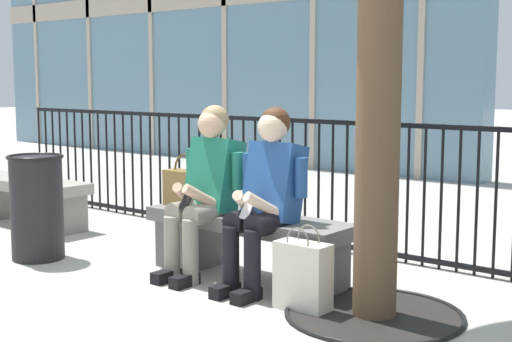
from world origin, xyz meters
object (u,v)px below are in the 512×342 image
at_px(stone_bench, 247,240).
at_px(handbag_on_bench, 187,187).
at_px(seated_person_companion, 266,193).
at_px(stone_bench_far, 24,197).
at_px(seated_person_with_phone, 206,185).
at_px(shopping_bag, 303,276).
at_px(trash_can, 37,206).

relative_size(stone_bench, handbag_on_bench, 4.03).
xyz_separation_m(seated_person_companion, stone_bench_far, (-3.15, 0.22, -0.38)).
xyz_separation_m(seated_person_with_phone, shopping_bag, (1.00, -0.22, -0.44)).
height_order(handbag_on_bench, trash_can, handbag_on_bench).
relative_size(handbag_on_bench, shopping_bag, 0.77).
height_order(stone_bench, seated_person_with_phone, seated_person_with_phone).
height_order(stone_bench, handbag_on_bench, handbag_on_bench).
xyz_separation_m(handbag_on_bench, shopping_bag, (1.31, -0.34, -0.38)).
bearing_deg(seated_person_with_phone, shopping_bag, -12.21).
bearing_deg(handbag_on_bench, stone_bench, 0.99).
relative_size(stone_bench, seated_person_with_phone, 1.32).
height_order(shopping_bag, trash_can, trash_can).
xyz_separation_m(handbag_on_bench, stone_bench_far, (-2.30, 0.10, -0.32)).
bearing_deg(seated_person_companion, trash_can, -165.68).
height_order(handbag_on_bench, shopping_bag, handbag_on_bench).
bearing_deg(seated_person_companion, shopping_bag, -25.37).
bearing_deg(shopping_bag, handbag_on_bench, 165.63).
bearing_deg(trash_can, seated_person_companion, 14.32).
distance_m(seated_person_with_phone, stone_bench_far, 2.64).
xyz_separation_m(seated_person_with_phone, handbag_on_bench, (-0.31, 0.12, -0.06)).
bearing_deg(handbag_on_bench, stone_bench_far, 177.56).
xyz_separation_m(stone_bench, handbag_on_bench, (-0.58, -0.01, 0.32)).
relative_size(seated_person_companion, trash_can, 1.49).
distance_m(stone_bench_far, trash_can, 1.45).
height_order(stone_bench, stone_bench_far, same).
xyz_separation_m(stone_bench, trash_can, (-1.62, -0.61, 0.15)).
bearing_deg(handbag_on_bench, trash_can, -149.89).
distance_m(seated_person_companion, trash_can, 1.96).
distance_m(seated_person_companion, handbag_on_bench, 0.86).
bearing_deg(trash_can, stone_bench_far, 151.01).
bearing_deg(stone_bench_far, seated_person_companion, -3.94).
height_order(handbag_on_bench, stone_bench_far, handbag_on_bench).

